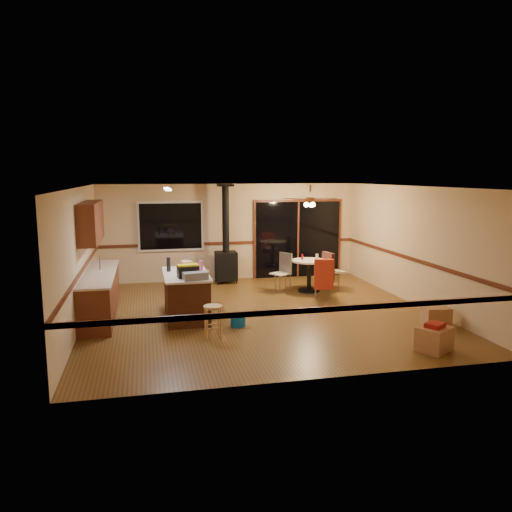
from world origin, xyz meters
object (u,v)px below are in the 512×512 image
object	(u,v)px
bar_stool	(213,322)
dining_table	(309,270)
wood_stove	(226,256)
box_corner_b	(436,316)
kitchen_island	(186,295)
box_corner_a	(434,339)
chair_left	(283,268)
box_under_window	(196,277)
blue_bucket	(238,320)
toolbox_black	(188,272)
chair_near	(324,274)
toolbox_grey	(195,276)
chair_right	(329,266)

from	to	relation	value
bar_stool	dining_table	size ratio (longest dim) A/B	0.69
wood_stove	box_corner_b	distance (m)	5.74
kitchen_island	box_corner_a	world-z (taller)	kitchen_island
kitchen_island	chair_left	distance (m)	3.09
box_under_window	blue_bucket	bearing A→B (deg)	-83.58
kitchen_island	box_under_window	world-z (taller)	kitchen_island
box_under_window	box_corner_a	world-z (taller)	box_under_window
toolbox_black	chair_near	xyz separation A→B (m)	(3.17, 1.15, -0.41)
box_corner_a	wood_stove	bearing A→B (deg)	112.88
bar_stool	chair_left	size ratio (longest dim) A/B	1.07
box_corner_a	box_corner_b	distance (m)	1.43
wood_stove	blue_bucket	size ratio (longest dim) A/B	8.77
toolbox_grey	blue_bucket	xyz separation A→B (m)	(0.77, -0.20, -0.85)
bar_stool	blue_bucket	size ratio (longest dim) A/B	2.07
dining_table	box_corner_a	world-z (taller)	dining_table
chair_near	box_corner_b	world-z (taller)	chair_near
toolbox_grey	bar_stool	xyz separation A→B (m)	(0.22, -0.81, -0.67)
toolbox_grey	chair_left	bearing A→B (deg)	45.26
box_corner_a	kitchen_island	bearing A→B (deg)	143.22
dining_table	blue_bucket	bearing A→B (deg)	-132.30
blue_bucket	box_under_window	world-z (taller)	box_under_window
toolbox_black	bar_stool	xyz separation A→B (m)	(0.33, -1.04, -0.71)
dining_table	chair_right	bearing A→B (deg)	1.18
dining_table	chair_left	world-z (taller)	chair_left
toolbox_grey	chair_near	bearing A→B (deg)	24.28
chair_near	dining_table	bearing A→B (deg)	93.52
blue_bucket	chair_left	world-z (taller)	chair_left
chair_right	box_corner_b	xyz separation A→B (m)	(0.91, -3.27, -0.41)
bar_stool	box_corner_a	xyz separation A→B (m)	(3.43, -1.39, -0.10)
blue_bucket	box_corner_b	distance (m)	3.75
toolbox_black	dining_table	xyz separation A→B (m)	(3.12, 2.02, -0.48)
chair_right	toolbox_grey	bearing A→B (deg)	-147.25
bar_stool	chair_left	xyz separation A→B (m)	(2.17, 3.22, 0.29)
chair_right	box_corner_a	world-z (taller)	chair_right
kitchen_island	box_corner_b	xyz separation A→B (m)	(4.57, -1.63, -0.26)
toolbox_black	chair_right	distance (m)	4.19
kitchen_island	toolbox_black	size ratio (longest dim) A/B	4.18
wood_stove	toolbox_black	bearing A→B (deg)	-110.47
bar_stool	chair_right	distance (m)	4.53
bar_stool	chair_near	xyz separation A→B (m)	(2.84, 2.19, 0.30)
box_under_window	chair_left	bearing A→B (deg)	-27.36
chair_left	box_under_window	world-z (taller)	chair_left
wood_stove	box_corner_a	world-z (taller)	wood_stove
toolbox_grey	bar_stool	bearing A→B (deg)	-75.03
box_corner_a	bar_stool	bearing A→B (deg)	157.99
chair_left	box_corner_a	world-z (taller)	chair_left
dining_table	chair_near	world-z (taller)	chair_near
wood_stove	kitchen_island	bearing A→B (deg)	-113.09
box_under_window	box_corner_a	bearing A→B (deg)	-59.83
kitchen_island	box_under_window	distance (m)	2.89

